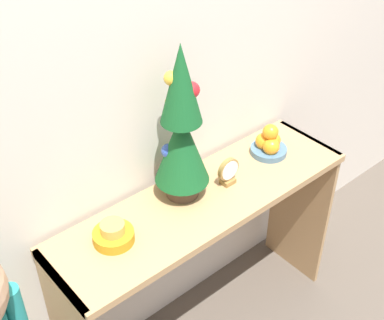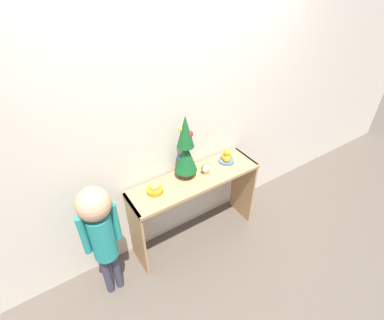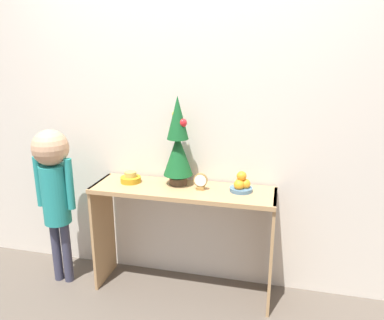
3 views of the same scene
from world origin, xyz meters
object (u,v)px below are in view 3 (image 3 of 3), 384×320
(singing_bowl, at_px, (131,178))
(desk_clock, at_px, (201,182))
(fruit_bowl, at_px, (241,184))
(child_figure, at_px, (54,182))
(mini_tree, at_px, (178,143))

(singing_bowl, height_order, desk_clock, desk_clock)
(fruit_bowl, relative_size, child_figure, 0.13)
(desk_clock, bearing_deg, mini_tree, 158.48)
(child_figure, bearing_deg, desk_clock, 5.64)
(fruit_bowl, xyz_separation_m, desk_clock, (-0.27, -0.04, 0.01))
(mini_tree, xyz_separation_m, child_figure, (-0.86, -0.17, -0.29))
(fruit_bowl, bearing_deg, desk_clock, -172.18)
(singing_bowl, bearing_deg, mini_tree, 7.00)
(child_figure, bearing_deg, fruit_bowl, 6.09)
(fruit_bowl, relative_size, singing_bowl, 1.07)
(mini_tree, height_order, child_figure, mini_tree)
(singing_bowl, bearing_deg, desk_clock, -3.02)
(mini_tree, xyz_separation_m, fruit_bowl, (0.44, -0.03, -0.25))
(mini_tree, distance_m, child_figure, 0.93)
(desk_clock, xyz_separation_m, child_figure, (-1.04, -0.10, -0.05))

